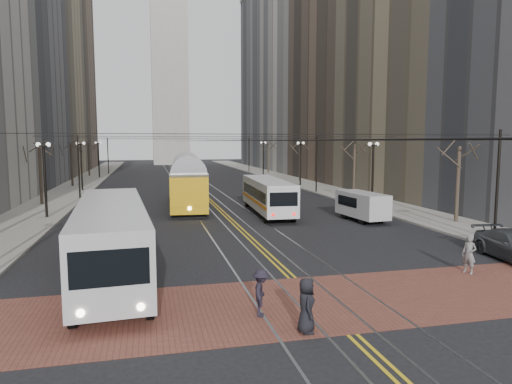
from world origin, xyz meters
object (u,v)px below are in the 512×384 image
streetcar (188,186)px  pedestrian_d (261,293)px  clock_tower (168,22)px  sedan_grey (268,186)px  transit_bus (111,241)px  cargo_van (362,207)px  pedestrian_a (306,305)px  rear_bus (268,197)px  pedestrian_b (469,254)px

streetcar → pedestrian_d: 27.68m
clock_tower → sedan_grey: 78.99m
transit_bus → cargo_van: (17.18, 10.56, -0.56)m
pedestrian_a → streetcar: bearing=11.3°
rear_bus → sedan_grey: 15.84m
pedestrian_d → rear_bus: bearing=2.5°
sedan_grey → pedestrian_a: 39.22m
streetcar → pedestrian_a: bearing=-83.9°
sedan_grey → streetcar: bearing=-136.8°
clock_tower → pedestrian_b: (7.98, -104.11, -35.07)m
pedestrian_b → pedestrian_a: bearing=-89.0°
clock_tower → pedestrian_d: (-2.39, -106.88, -35.13)m
cargo_van → pedestrian_a: (-10.86, -18.06, -0.19)m
transit_bus → sedan_grey: transit_bus is taller
pedestrian_b → pedestrian_d: 10.73m
clock_tower → pedestrian_b: bearing=-85.6°
rear_bus → sedan_grey: size_ratio=2.45×
sedan_grey → pedestrian_d: size_ratio=2.72×
pedestrian_a → pedestrian_d: bearing=41.8°
streetcar → pedestrian_b: (10.48, -24.90, -0.96)m
streetcar → sedan_grey: 13.51m
clock_tower → streetcar: clock_tower is taller
rear_bus → pedestrian_b: 19.08m
cargo_van → pedestrian_d: bearing=-131.6°
rear_bus → pedestrian_b: size_ratio=6.19×
rear_bus → pedestrian_b: (4.50, -18.53, -0.53)m
rear_bus → sedan_grey: (4.11, 15.28, -0.66)m
sedan_grey → cargo_van: bearing=-82.8°
transit_bus → cargo_van: bearing=27.7°
cargo_van → sedan_grey: (-1.93, 20.13, -0.31)m
sedan_grey → pedestrian_b: pedestrian_b is taller
transit_bus → pedestrian_d: 7.95m
rear_bus → pedestrian_a: 23.42m
rear_bus → pedestrian_b: rear_bus is taller
sedan_grey → rear_bus: bearing=-103.3°
transit_bus → rear_bus: size_ratio=1.20×
transit_bus → streetcar: bearing=72.8°
transit_bus → sedan_grey: (15.25, 30.69, -0.88)m
rear_bus → cargo_van: rear_bus is taller
transit_bus → cargo_van: 20.17m
cargo_van → pedestrian_d: 20.30m
clock_tower → transit_bus: size_ratio=5.05×
cargo_van → pedestrian_b: cargo_van is taller
cargo_van → rear_bus: bearing=135.5°
rear_bus → cargo_van: bearing=-35.9°
clock_tower → transit_bus: (-7.66, -100.99, -34.33)m
clock_tower → rear_bus: (3.48, -85.58, -34.54)m
pedestrian_a → pedestrian_b: size_ratio=0.99×
pedestrian_a → pedestrian_d: (-1.04, 1.62, -0.05)m
streetcar → cargo_van: bearing=-39.2°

